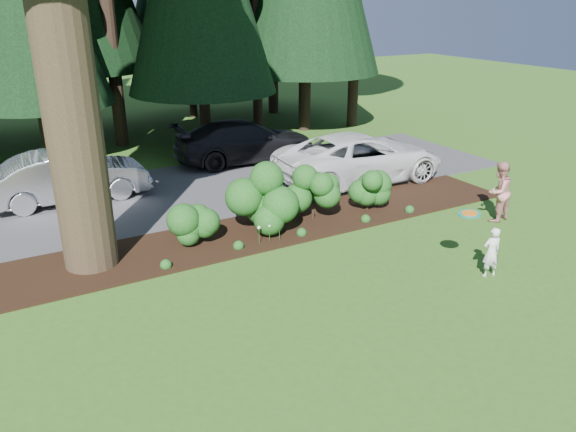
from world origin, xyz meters
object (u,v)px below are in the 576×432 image
object	(u,v)px
adult	(499,192)
frisbee	(469,214)
car_silver_wagon	(69,176)
child	(492,252)
car_dark_suv	(246,141)
car_white_suv	(360,157)

from	to	relation	value
adult	frisbee	size ratio (longest dim) A/B	3.56
car_silver_wagon	child	world-z (taller)	car_silver_wagon
car_dark_suv	frisbee	bearing A→B (deg)	-173.88
car_white_suv	car_silver_wagon	bearing A→B (deg)	75.66
car_silver_wagon	adult	bearing A→B (deg)	-126.64
car_dark_suv	child	size ratio (longest dim) A/B	4.52
car_white_suv	frisbee	world-z (taller)	car_white_suv
car_silver_wagon	adult	xyz separation A→B (m)	(10.39, -7.71, 0.05)
adult	car_dark_suv	bearing A→B (deg)	-76.71
car_dark_suv	frisbee	world-z (taller)	frisbee
child	adult	distance (m)	3.75
car_white_suv	adult	world-z (taller)	adult
car_white_suv	adult	bearing A→B (deg)	-163.13
car_silver_wagon	car_white_suv	distance (m)	9.56
car_dark_suv	adult	bearing A→B (deg)	-152.68
child	frisbee	size ratio (longest dim) A/B	2.47
car_dark_suv	child	xyz separation A→B (m)	(0.74, -11.50, -0.22)
child	adult	size ratio (longest dim) A/B	0.69
car_silver_wagon	frisbee	world-z (taller)	frisbee
adult	frisbee	bearing A→B (deg)	23.21
car_white_suv	car_dark_suv	distance (m)	4.83
car_white_suv	car_dark_suv	size ratio (longest dim) A/B	1.09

